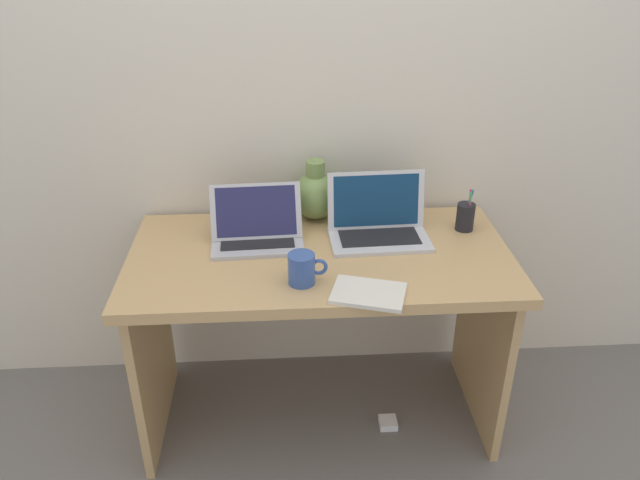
# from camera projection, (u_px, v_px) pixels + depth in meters

# --- Properties ---
(ground_plane) EXTENTS (6.00, 6.00, 0.00)m
(ground_plane) POSITION_uv_depth(u_px,v_px,m) (320.00, 413.00, 2.53)
(ground_plane) COLOR slate
(back_wall) EXTENTS (4.40, 0.04, 2.40)m
(back_wall) POSITION_uv_depth(u_px,v_px,m) (314.00, 99.00, 2.30)
(back_wall) COLOR beige
(back_wall) RESTS_ON ground
(desk) EXTENTS (1.35, 0.69, 0.76)m
(desk) POSITION_uv_depth(u_px,v_px,m) (320.00, 294.00, 2.26)
(desk) COLOR tan
(desk) RESTS_ON ground
(laptop_left) EXTENTS (0.34, 0.23, 0.20)m
(laptop_left) POSITION_uv_depth(u_px,v_px,m) (257.00, 228.00, 2.22)
(laptop_left) COLOR #B2B2B7
(laptop_left) RESTS_ON desk
(laptop_right) EXTENTS (0.37, 0.24, 0.23)m
(laptop_right) POSITION_uv_depth(u_px,v_px,m) (378.00, 221.00, 2.26)
(laptop_right) COLOR silver
(laptop_right) RESTS_ON desk
(green_vase) EXTENTS (0.17, 0.17, 0.23)m
(green_vase) POSITION_uv_depth(u_px,v_px,m) (315.00, 194.00, 2.38)
(green_vase) COLOR #75934C
(green_vase) RESTS_ON desk
(notebook_stack) EXTENTS (0.26, 0.22, 0.01)m
(notebook_stack) POSITION_uv_depth(u_px,v_px,m) (368.00, 293.00, 1.93)
(notebook_stack) COLOR silver
(notebook_stack) RESTS_ON desk
(coffee_mug) EXTENTS (0.13, 0.09, 0.10)m
(coffee_mug) POSITION_uv_depth(u_px,v_px,m) (302.00, 269.00, 1.97)
(coffee_mug) COLOR #335199
(coffee_mug) RESTS_ON desk
(pen_cup) EXTENTS (0.07, 0.07, 0.17)m
(pen_cup) POSITION_uv_depth(u_px,v_px,m) (465.00, 216.00, 2.31)
(pen_cup) COLOR black
(pen_cup) RESTS_ON desk
(power_brick) EXTENTS (0.07, 0.07, 0.03)m
(power_brick) POSITION_uv_depth(u_px,v_px,m) (388.00, 423.00, 2.46)
(power_brick) COLOR white
(power_brick) RESTS_ON ground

